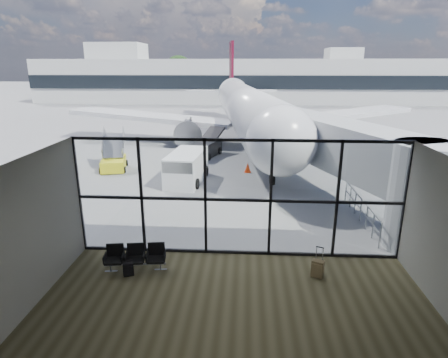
# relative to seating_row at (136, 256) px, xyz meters

# --- Properties ---
(ground) EXTENTS (220.00, 220.00, 0.00)m
(ground) POSITION_rel_seating_row_xyz_m (3.55, 41.36, -0.52)
(ground) COLOR slate
(ground) RESTS_ON ground
(lounge_shell) EXTENTS (12.02, 8.01, 4.51)m
(lounge_shell) POSITION_rel_seating_row_xyz_m (3.55, -3.44, 2.13)
(lounge_shell) COLOR brown
(lounge_shell) RESTS_ON ground
(glass_curtain_wall) EXTENTS (12.10, 0.12, 4.50)m
(glass_curtain_wall) POSITION_rel_seating_row_xyz_m (3.55, 1.36, 1.73)
(glass_curtain_wall) COLOR white
(glass_curtain_wall) RESTS_ON ground
(jet_bridge) EXTENTS (8.00, 16.50, 4.33)m
(jet_bridge) POSITION_rel_seating_row_xyz_m (8.45, 8.43, 2.24)
(jet_bridge) COLOR #9FA2A4
(jet_bridge) RESTS_ON ground
(apron_railing) EXTENTS (0.06, 5.46, 1.11)m
(apron_railing) POSITION_rel_seating_row_xyz_m (9.15, 4.86, 0.20)
(apron_railing) COLOR gray
(apron_railing) RESTS_ON ground
(far_terminal) EXTENTS (80.00, 12.20, 11.00)m
(far_terminal) POSITION_rel_seating_row_xyz_m (2.97, 63.33, 3.69)
(far_terminal) COLOR #B0B1AC
(far_terminal) RESTS_ON ground
(tree_0) EXTENTS (4.95, 4.95, 7.12)m
(tree_0) POSITION_rel_seating_row_xyz_m (-41.45, 73.36, 4.11)
(tree_0) COLOR #382619
(tree_0) RESTS_ON ground
(tree_1) EXTENTS (5.61, 5.61, 8.07)m
(tree_1) POSITION_rel_seating_row_xyz_m (-35.45, 73.36, 4.73)
(tree_1) COLOR #382619
(tree_1) RESTS_ON ground
(tree_2) EXTENTS (6.27, 6.27, 9.03)m
(tree_2) POSITION_rel_seating_row_xyz_m (-29.45, 73.36, 5.36)
(tree_2) COLOR #382619
(tree_2) RESTS_ON ground
(tree_3) EXTENTS (4.95, 4.95, 7.12)m
(tree_3) POSITION_rel_seating_row_xyz_m (-23.45, 73.36, 4.11)
(tree_3) COLOR #382619
(tree_3) RESTS_ON ground
(tree_4) EXTENTS (5.61, 5.61, 8.07)m
(tree_4) POSITION_rel_seating_row_xyz_m (-17.45, 73.36, 4.73)
(tree_4) COLOR #382619
(tree_4) RESTS_ON ground
(tree_5) EXTENTS (6.27, 6.27, 9.03)m
(tree_5) POSITION_rel_seating_row_xyz_m (-11.45, 73.36, 5.36)
(tree_5) COLOR #382619
(tree_5) RESTS_ON ground
(seating_row) EXTENTS (2.11, 0.84, 0.94)m
(seating_row) POSITION_rel_seating_row_xyz_m (0.00, 0.00, 0.00)
(seating_row) COLOR gray
(seating_row) RESTS_ON ground
(backpack) EXTENTS (0.41, 0.41, 0.53)m
(backpack) POSITION_rel_seating_row_xyz_m (-0.14, -0.45, -0.27)
(backpack) COLOR black
(backpack) RESTS_ON ground
(suitcase) EXTENTS (0.47, 0.40, 1.09)m
(suitcase) POSITION_rel_seating_row_xyz_m (6.33, -0.15, -0.19)
(suitcase) COLOR olive
(suitcase) RESTS_ON ground
(airliner) EXTENTS (33.40, 38.85, 10.03)m
(airliner) POSITION_rel_seating_row_xyz_m (3.60, 24.96, 2.53)
(airliner) COLOR silver
(airliner) RESTS_ON ground
(service_van) EXTENTS (2.38, 4.41, 1.85)m
(service_van) POSITION_rel_seating_row_xyz_m (0.15, 10.38, 0.43)
(service_van) COLOR white
(service_van) RESTS_ON ground
(belt_loader) EXTENTS (2.75, 4.63, 2.02)m
(belt_loader) POSITION_rel_seating_row_xyz_m (0.59, 17.34, 0.16)
(belt_loader) COLOR black
(belt_loader) RESTS_ON ground
(mobile_stairs) EXTENTS (2.20, 3.40, 2.22)m
(mobile_stairs) POSITION_rel_seating_row_xyz_m (-5.34, 13.02, 0.01)
(mobile_stairs) COLOR gold
(mobile_stairs) RESTS_ON ground
(traffic_cone_a) EXTENTS (0.45, 0.45, 0.64)m
(traffic_cone_a) POSITION_rel_seating_row_xyz_m (3.94, 12.87, -0.21)
(traffic_cone_a) COLOR #FF400D
(traffic_cone_a) RESTS_ON ground
(traffic_cone_c) EXTENTS (0.41, 0.41, 0.59)m
(traffic_cone_c) POSITION_rel_seating_row_xyz_m (6.00, 14.81, -0.24)
(traffic_cone_c) COLOR #EE590C
(traffic_cone_c) RESTS_ON ground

